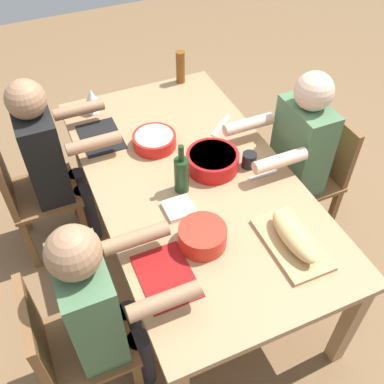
{
  "coord_description": "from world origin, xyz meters",
  "views": [
    {
      "loc": [
        1.58,
        -0.69,
        2.39
      ],
      "look_at": [
        0.0,
        0.0,
        0.63
      ],
      "focal_mm": 41.81,
      "sensor_mm": 36.0,
      "label": 1
    }
  ],
  "objects_px": {
    "chair_far_center": "(314,170)",
    "chair_near_right": "(68,346)",
    "diner_near_right": "(101,306)",
    "wine_glass": "(91,97)",
    "chair_near_left": "(29,192)",
    "bread_loaf": "(294,236)",
    "serving_bowl_pasta": "(154,140)",
    "diner_near_left": "(51,156)",
    "diner_far_center": "(295,152)",
    "cup_far_center": "(249,160)",
    "napkin_stack": "(179,208)",
    "dining_table": "(192,187)",
    "beer_bottle": "(180,67)",
    "serving_bowl_fruit": "(212,160)",
    "wine_bottle": "(182,174)",
    "serving_bowl_greens": "(202,235)",
    "cutting_board": "(292,244)"
  },
  "relations": [
    {
      "from": "diner_far_center",
      "to": "serving_bowl_fruit",
      "type": "xyz_separation_m",
      "value": [
        -0.03,
        -0.52,
        0.1
      ]
    },
    {
      "from": "chair_near_right",
      "to": "serving_bowl_greens",
      "type": "relative_size",
      "value": 3.81
    },
    {
      "from": "serving_bowl_pasta",
      "to": "cup_far_center",
      "type": "distance_m",
      "value": 0.55
    },
    {
      "from": "chair_far_center",
      "to": "napkin_stack",
      "type": "height_order",
      "value": "chair_far_center"
    },
    {
      "from": "chair_near_left",
      "to": "serving_bowl_fruit",
      "type": "height_order",
      "value": "chair_near_left"
    },
    {
      "from": "serving_bowl_fruit",
      "to": "serving_bowl_greens",
      "type": "height_order",
      "value": "serving_bowl_greens"
    },
    {
      "from": "cup_far_center",
      "to": "chair_near_right",
      "type": "bearing_deg",
      "value": -67.18
    },
    {
      "from": "diner_near_left",
      "to": "serving_bowl_greens",
      "type": "relative_size",
      "value": 5.38
    },
    {
      "from": "serving_bowl_pasta",
      "to": "bread_loaf",
      "type": "distance_m",
      "value": 0.98
    },
    {
      "from": "diner_near_right",
      "to": "cup_far_center",
      "type": "distance_m",
      "value": 1.09
    },
    {
      "from": "diner_near_right",
      "to": "cutting_board",
      "type": "bearing_deg",
      "value": 85.36
    },
    {
      "from": "wine_glass",
      "to": "chair_far_center",
      "type": "bearing_deg",
      "value": 55.84
    },
    {
      "from": "diner_near_left",
      "to": "chair_far_center",
      "type": "height_order",
      "value": "diner_near_left"
    },
    {
      "from": "chair_near_left",
      "to": "diner_near_right",
      "type": "relative_size",
      "value": 0.71
    },
    {
      "from": "diner_far_center",
      "to": "cutting_board",
      "type": "xyz_separation_m",
      "value": [
        0.6,
        -0.41,
        0.05
      ]
    },
    {
      "from": "bread_loaf",
      "to": "beer_bottle",
      "type": "bearing_deg",
      "value": 177.32
    },
    {
      "from": "chair_near_left",
      "to": "cutting_board",
      "type": "relative_size",
      "value": 2.12
    },
    {
      "from": "diner_near_left",
      "to": "serving_bowl_fruit",
      "type": "relative_size",
      "value": 4.23
    },
    {
      "from": "serving_bowl_pasta",
      "to": "wine_glass",
      "type": "distance_m",
      "value": 0.52
    },
    {
      "from": "chair_near_left",
      "to": "beer_bottle",
      "type": "bearing_deg",
      "value": 107.92
    },
    {
      "from": "cup_far_center",
      "to": "diner_far_center",
      "type": "bearing_deg",
      "value": 96.88
    },
    {
      "from": "diner_near_right",
      "to": "wine_glass",
      "type": "xyz_separation_m",
      "value": [
        -1.31,
        0.33,
        0.16
      ]
    },
    {
      "from": "chair_near_right",
      "to": "wine_glass",
      "type": "xyz_separation_m",
      "value": [
        -1.31,
        0.51,
        0.37
      ]
    },
    {
      "from": "chair_far_center",
      "to": "bread_loaf",
      "type": "height_order",
      "value": "same"
    },
    {
      "from": "dining_table",
      "to": "napkin_stack",
      "type": "bearing_deg",
      "value": -39.38
    },
    {
      "from": "diner_near_left",
      "to": "serving_bowl_pasta",
      "type": "bearing_deg",
      "value": 70.56
    },
    {
      "from": "chair_far_center",
      "to": "diner_far_center",
      "type": "relative_size",
      "value": 0.71
    },
    {
      "from": "napkin_stack",
      "to": "dining_table",
      "type": "bearing_deg",
      "value": 140.62
    },
    {
      "from": "chair_near_left",
      "to": "diner_far_center",
      "type": "bearing_deg",
      "value": 70.52
    },
    {
      "from": "diner_near_left",
      "to": "wine_glass",
      "type": "height_order",
      "value": "diner_near_left"
    },
    {
      "from": "chair_near_left",
      "to": "bread_loaf",
      "type": "height_order",
      "value": "same"
    },
    {
      "from": "serving_bowl_fruit",
      "to": "cup_far_center",
      "type": "height_order",
      "value": "serving_bowl_fruit"
    },
    {
      "from": "chair_far_center",
      "to": "chair_near_right",
      "type": "bearing_deg",
      "value": -72.52
    },
    {
      "from": "diner_near_right",
      "to": "serving_bowl_greens",
      "type": "distance_m",
      "value": 0.54
    },
    {
      "from": "diner_far_center",
      "to": "serving_bowl_greens",
      "type": "xyz_separation_m",
      "value": [
        0.42,
        -0.79,
        0.1
      ]
    },
    {
      "from": "chair_near_right",
      "to": "chair_far_center",
      "type": "height_order",
      "value": "same"
    },
    {
      "from": "diner_near_right",
      "to": "beer_bottle",
      "type": "relative_size",
      "value": 5.45
    },
    {
      "from": "diner_far_center",
      "to": "wine_bottle",
      "type": "bearing_deg",
      "value": -85.31
    },
    {
      "from": "serving_bowl_pasta",
      "to": "cup_far_center",
      "type": "bearing_deg",
      "value": 48.05
    },
    {
      "from": "chair_near_left",
      "to": "cup_far_center",
      "type": "relative_size",
      "value": 9.98
    },
    {
      "from": "serving_bowl_pasta",
      "to": "wine_glass",
      "type": "relative_size",
      "value": 1.49
    },
    {
      "from": "diner_near_left",
      "to": "beer_bottle",
      "type": "xyz_separation_m",
      "value": [
        -0.37,
        0.96,
        0.15
      ]
    },
    {
      "from": "chair_near_right",
      "to": "wine_glass",
      "type": "height_order",
      "value": "wine_glass"
    },
    {
      "from": "serving_bowl_greens",
      "to": "napkin_stack",
      "type": "height_order",
      "value": "serving_bowl_greens"
    },
    {
      "from": "dining_table",
      "to": "napkin_stack",
      "type": "height_order",
      "value": "napkin_stack"
    },
    {
      "from": "serving_bowl_greens",
      "to": "chair_near_right",
      "type": "bearing_deg",
      "value": -81.67
    },
    {
      "from": "serving_bowl_fruit",
      "to": "wine_bottle",
      "type": "xyz_separation_m",
      "value": [
        0.09,
        -0.22,
        0.05
      ]
    },
    {
      "from": "dining_table",
      "to": "beer_bottle",
      "type": "relative_size",
      "value": 8.7
    },
    {
      "from": "dining_table",
      "to": "serving_bowl_pasta",
      "type": "xyz_separation_m",
      "value": [
        -0.33,
        -0.09,
        0.12
      ]
    },
    {
      "from": "dining_table",
      "to": "wine_glass",
      "type": "xyz_separation_m",
      "value": [
        -0.79,
        -0.32,
        0.19
      ]
    }
  ]
}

